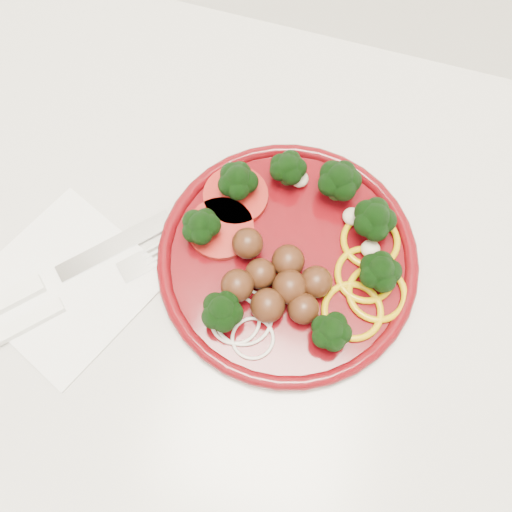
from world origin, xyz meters
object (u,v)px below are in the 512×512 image
(plate, at_px, (290,255))
(napkin, at_px, (67,284))
(knife, at_px, (36,286))
(fork, at_px, (45,313))

(plate, height_order, napkin, plate)
(knife, height_order, fork, knife)
(napkin, height_order, fork, fork)
(plate, xyz_separation_m, knife, (-0.23, -0.10, -0.01))
(knife, bearing_deg, plate, -23.89)
(napkin, relative_size, fork, 0.93)
(plate, relative_size, fork, 1.60)
(knife, relative_size, fork, 1.12)
(fork, bearing_deg, knife, 83.00)
(fork, bearing_deg, plate, -17.03)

